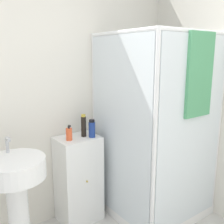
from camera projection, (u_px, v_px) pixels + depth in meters
wall_back at (18, 101)px, 2.32m from camera, size 6.40×0.06×2.50m
shower_enclosure at (155, 170)px, 2.69m from camera, size 0.93×0.96×1.86m
vanity_cabinet at (78, 179)px, 2.61m from camera, size 0.40×0.34×0.87m
sink at (16, 189)px, 1.98m from camera, size 0.46×0.46×1.03m
soap_dispenser at (69, 134)px, 2.42m from camera, size 0.06×0.06×0.15m
shampoo_bottle_tall_black at (84, 126)px, 2.52m from camera, size 0.05×0.05×0.22m
shampoo_bottle_blue at (92, 129)px, 2.50m from camera, size 0.06×0.06×0.17m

